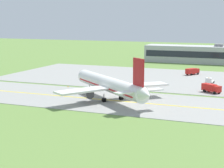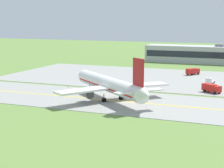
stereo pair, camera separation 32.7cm
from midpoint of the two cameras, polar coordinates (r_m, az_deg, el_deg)
ground_plane at (r=101.06m, az=2.34°, el=-2.71°), size 500.00×500.00×0.00m
taxiway_strip at (r=101.05m, az=2.34°, el=-2.68°), size 240.00×28.00×0.10m
apron_pad at (r=138.56m, az=12.19°, el=0.53°), size 140.00×52.00×0.10m
taxiway_centreline at (r=101.03m, az=2.34°, el=-2.65°), size 220.00×0.60×0.01m
airplane_lead at (r=102.71m, az=-0.21°, el=-0.15°), size 32.75×29.59×12.70m
service_truck_baggage at (r=131.18m, az=14.45°, el=0.42°), size 2.47×6.45×2.59m
service_truck_fuel at (r=151.67m, az=12.03°, el=1.89°), size 4.87×6.19×2.60m
service_truck_catering at (r=116.64m, az=14.72°, el=-0.56°), size 6.16×4.95×2.60m
terminal_building at (r=193.46m, az=12.78°, el=4.34°), size 51.04×12.39×9.59m
traffic_cone_near_edge at (r=118.88m, az=-4.84°, el=-0.68°), size 0.44×0.44×0.60m
traffic_cone_mid_edge at (r=122.91m, az=-6.50°, el=-0.37°), size 0.44×0.44×0.60m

